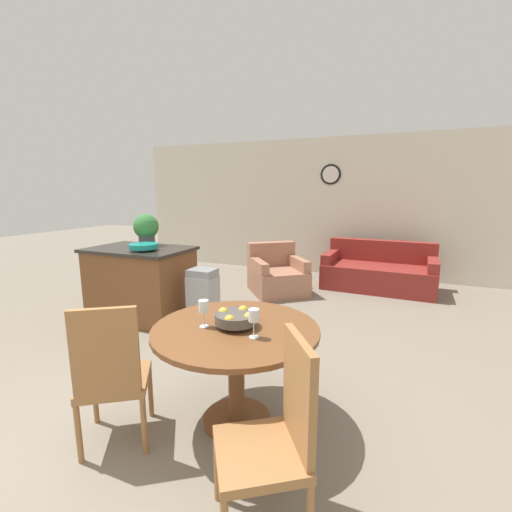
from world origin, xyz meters
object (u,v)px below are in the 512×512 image
trash_bin (203,299)px  teal_bowl (144,246)px  couch (378,272)px  dining_chair_near_right (277,431)px  dining_chair_near_left (112,372)px  dining_table (236,349)px  potted_plant (146,228)px  fruit_bowl (236,318)px  wine_glass_left (204,307)px  kitchen_island (141,283)px  armchair (277,276)px  wine_glass_right (254,317)px

trash_bin → teal_bowl: bearing=-172.5°
couch → dining_chair_near_right: bearing=-90.0°
dining_chair_near_left → trash_bin: dining_chair_near_left is taller
dining_table → potted_plant: bearing=142.4°
fruit_bowl → teal_bowl: teal_bowl is taller
potted_plant → wine_glass_left: bearing=-41.9°
fruit_bowl → wine_glass_left: size_ratio=1.51×
dining_table → dining_chair_near_left: 0.82m
kitchen_island → dining_chair_near_right: bearing=-38.5°
fruit_bowl → kitchen_island: size_ratio=0.22×
dining_chair_near_right → dining_table: bearing=5.9°
fruit_bowl → kitchen_island: 2.56m
dining_chair_near_left → armchair: 3.76m
dining_chair_near_left → trash_bin: size_ratio=1.32×
wine_glass_left → teal_bowl: (-1.69, 1.39, 0.12)m
dining_chair_near_right → fruit_bowl: bearing=5.8°
dining_chair_near_left → wine_glass_right: dining_chair_near_left is taller
fruit_bowl → couch: size_ratio=0.16×
dining_table → fruit_bowl: size_ratio=4.02×
dining_chair_near_left → potted_plant: potted_plant is taller
wine_glass_left → armchair: 3.42m
wine_glass_left → kitchen_island: bearing=141.0°
dining_table → armchair: bearing=104.1°
dining_table → kitchen_island: (-2.09, 1.44, -0.10)m
dining_table → fruit_bowl: 0.23m
dining_chair_near_right → armchair: size_ratio=0.81×
armchair → trash_bin: bearing=-138.0°
trash_bin → wine_glass_left: bearing=-58.3°
dining_chair_near_left → armchair: bearing=59.1°
armchair → potted_plant: bearing=-167.2°
armchair → couch: bearing=-8.2°
kitchen_island → armchair: size_ratio=1.07×
wine_glass_right → couch: bearing=82.6°
teal_bowl → armchair: teal_bowl is taller
dining_chair_near_left → dining_chair_near_right: 1.15m
dining_chair_near_left → wine_glass_right: 0.97m
trash_bin → couch: 3.29m
wine_glass_right → couch: size_ratio=0.10×
dining_chair_near_left → potted_plant: 2.68m
dining_chair_near_right → teal_bowl: bearing=17.6°
dining_chair_near_right → couch: size_ratio=0.53×
fruit_bowl → kitchen_island: bearing=145.4°
dining_table → potted_plant: potted_plant is taller
wine_glass_right → kitchen_island: kitchen_island is taller
kitchen_island → dining_chair_near_left: bearing=-53.3°
dining_table → wine_glass_left: bearing=-157.0°
dining_table → dining_chair_near_left: (-0.63, -0.52, -0.04)m
fruit_bowl → wine_glass_right: 0.23m
teal_bowl → potted_plant: bearing=124.0°
dining_chair_near_right → wine_glass_left: dining_chair_near_right is taller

